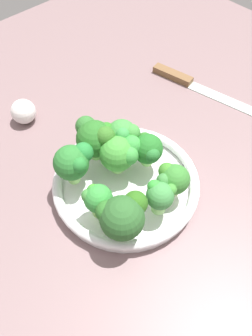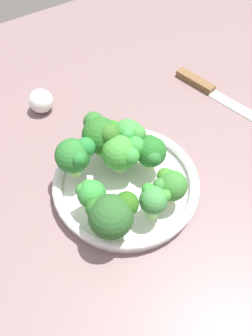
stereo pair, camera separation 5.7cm
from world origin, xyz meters
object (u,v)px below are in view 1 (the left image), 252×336
Objects in this scene: garlic_bulb at (23,112)px; broccoli_floret_1 at (123,135)px; broccoli_floret_4 at (173,179)px; broccoli_floret_7 at (160,196)px; broccoli_floret_5 at (95,137)px; knife at (191,83)px; broccoli_floret_8 at (122,216)px; broccoli_floret_2 at (120,153)px; broccoli_floret_0 at (97,198)px; bowl at (126,184)px; broccoli_floret_6 at (148,150)px; broccoli_floret_3 at (73,162)px.

broccoli_floret_1 is at bearing 17.93° from garlic_bulb.
broccoli_floret_4 is 0.97× the size of broccoli_floret_7.
broccoli_floret_5 reaches higher than knife.
broccoli_floret_2 is at bearing 138.97° from broccoli_floret_8.
broccoli_floret_0 is at bearing -114.55° from broccoli_floret_4.
broccoli_floret_0 is at bearing -60.99° from broccoli_floret_1.
broccoli_floret_6 is (0.05, 5.02, 5.18)cm from bowl.
knife is at bearing 108.13° from broccoli_floret_0.
broccoli_floret_4 is at bearing 103.30° from broccoli_floret_7.
broccoli_floret_5 is (-9.13, 7.46, 0.78)cm from broccoli_floret_0.
bowl is 9.43cm from broccoli_floret_0.
broccoli_floret_8 reaches higher than garlic_bulb.
broccoli_floret_4 is 0.93× the size of broccoli_floret_6.
broccoli_floret_2 is 9.60cm from broccoli_floret_4.
broccoli_floret_6 is (-1.61, 12.61, -0.18)cm from broccoli_floret_0.
broccoli_floret_6 is 1.24× the size of garlic_bulb.
bowl is 4.24× the size of broccoli_floret_7.
broccoli_floret_3 is at bearing -117.20° from broccoli_floret_6.
garlic_bulb is at bearing -170.13° from broccoli_floret_2.
broccoli_floret_7 is at bearing 80.40° from broccoli_floret_8.
broccoli_floret_7 is at bearing 50.45° from broccoli_floret_0.
broccoli_floret_3 reaches higher than broccoli_floret_0.
garlic_bulb is at bearing 171.57° from broccoli_floret_0.
broccoli_floret_6 is at bearing 62.80° from broccoli_floret_3.
knife is at bearing 102.95° from broccoli_floret_1.
broccoli_floret_1 is 15.49cm from broccoli_floret_8.
broccoli_floret_7 is 0.23× the size of knife.
broccoli_floret_7 is at bearing -5.90° from broccoli_floret_2.
broccoli_floret_8 is (12.33, -0.76, -0.51)cm from broccoli_floret_3.
garlic_bulb is (-19.16, -3.27, -5.19)cm from broccoli_floret_5.
garlic_bulb is (-24.33, -4.23, -4.58)cm from broccoli_floret_2.
broccoli_floret_6 reaches higher than broccoli_floret_4.
broccoli_floret_7 is (6.10, 7.39, -0.23)cm from broccoli_floret_0.
broccoli_floret_3 is at bearing -96.27° from broccoli_floret_1.
broccoli_floret_1 is at bearing 83.73° from broccoli_floret_3.
broccoli_floret_1 reaches higher than garlic_bulb.
broccoli_floret_2 is (-2.30, 0.84, 5.52)cm from bowl.
knife is (-10.67, 30.07, -1.01)cm from bowl.
bowl is 4.07× the size of broccoli_floret_6.
broccoli_floret_1 is at bearing 128.68° from broccoli_floret_2.
broccoli_floret_7 reaches higher than knife.
broccoli_floret_1 is 9.96cm from broccoli_floret_3.
knife is at bearing 96.06° from broccoli_floret_5.
broccoli_floret_5 is at bearing 106.28° from broccoli_floret_3.
broccoli_floret_6 reaches higher than garlic_bulb.
garlic_bulb reaches higher than bowl.
knife is (-8.37, 29.23, -6.54)cm from broccoli_floret_2.
broccoli_floret_3 reaches higher than garlic_bulb.
broccoli_floret_1 reaches higher than bowl.
broccoli_floret_6 is 0.23× the size of knife.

